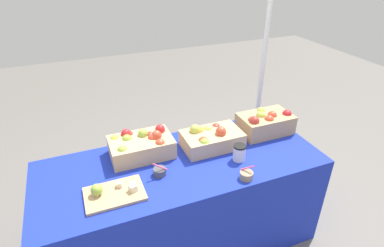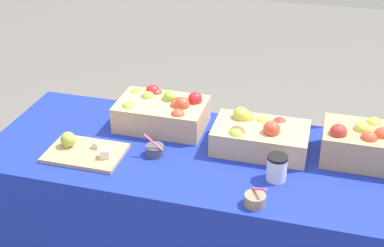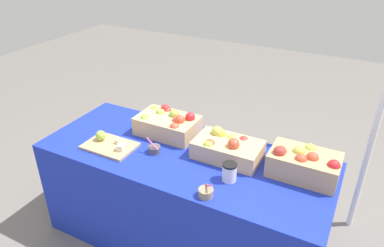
{
  "view_description": "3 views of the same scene",
  "coord_description": "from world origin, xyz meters",
  "views": [
    {
      "loc": [
        -0.57,
        -1.59,
        1.99
      ],
      "look_at": [
        0.1,
        0.07,
        0.98
      ],
      "focal_mm": 29.23,
      "sensor_mm": 36.0,
      "label": 1
    },
    {
      "loc": [
        0.5,
        -1.9,
        2.0
      ],
      "look_at": [
        -0.02,
        -0.03,
        0.9
      ],
      "focal_mm": 48.75,
      "sensor_mm": 36.0,
      "label": 2
    },
    {
      "loc": [
        0.96,
        -1.7,
        2.02
      ],
      "look_at": [
        0.06,
        0.01,
        0.97
      ],
      "focal_mm": 33.75,
      "sensor_mm": 36.0,
      "label": 3
    }
  ],
  "objects": [
    {
      "name": "cutting_board_front",
      "position": [
        -0.48,
        -0.15,
        0.76
      ],
      "size": [
        0.34,
        0.23,
        0.09
      ],
      "color": "tan",
      "rests_on": "table"
    },
    {
      "name": "tent_pole",
      "position": [
        1.06,
        0.71,
        1.09
      ],
      "size": [
        0.04,
        0.04,
        2.18
      ],
      "primitive_type": "cylinder",
      "color": "white",
      "rests_on": "ground_plane"
    },
    {
      "name": "ground_plane",
      "position": [
        0.0,
        0.0,
        0.0
      ],
      "size": [
        10.0,
        10.0,
        0.0
      ],
      "primitive_type": "plane",
      "color": "slate"
    },
    {
      "name": "sample_bowl_mid",
      "position": [
        0.31,
        -0.31,
        0.76
      ],
      "size": [
        0.09,
        0.08,
        0.1
      ],
      "color": "gray",
      "rests_on": "table"
    },
    {
      "name": "table",
      "position": [
        0.0,
        0.0,
        0.37
      ],
      "size": [
        1.9,
        0.76,
        0.74
      ],
      "primitive_type": "cube",
      "color": "#192DB7",
      "rests_on": "ground_plane"
    },
    {
      "name": "coffee_cup",
      "position": [
        0.37,
        -0.12,
        0.8
      ],
      "size": [
        0.08,
        0.08,
        0.11
      ],
      "color": "silver",
      "rests_on": "table"
    },
    {
      "name": "apple_crate_right",
      "position": [
        -0.22,
        0.19,
        0.82
      ],
      "size": [
        0.42,
        0.27,
        0.18
      ],
      "color": "tan",
      "rests_on": "table"
    },
    {
      "name": "apple_crate_middle",
      "position": [
        0.26,
        0.1,
        0.81
      ],
      "size": [
        0.42,
        0.25,
        0.17
      ],
      "color": "tan",
      "rests_on": "table"
    },
    {
      "name": "apple_crate_left",
      "position": [
        0.73,
        0.13,
        0.82
      ],
      "size": [
        0.4,
        0.25,
        0.19
      ],
      "color": "tan",
      "rests_on": "table"
    },
    {
      "name": "sample_bowl_near",
      "position": [
        -0.17,
        -0.07,
        0.76
      ],
      "size": [
        0.09,
        0.08,
        0.11
      ],
      "color": "#4C4C51",
      "rests_on": "table"
    }
  ]
}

